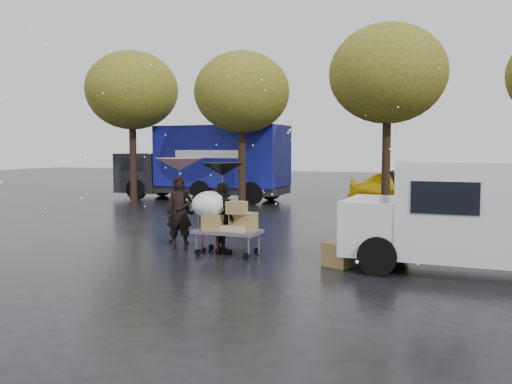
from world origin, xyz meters
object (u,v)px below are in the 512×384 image
at_px(shopping_cart, 210,208).
at_px(blue_truck, 206,163).
at_px(person_pink, 180,213).
at_px(vendor_cart, 231,224).
at_px(person_black, 223,218).
at_px(white_van, 480,215).
at_px(yellow_taxi, 408,190).

height_order(shopping_cart, blue_truck, blue_truck).
xyz_separation_m(person_pink, vendor_cart, (1.53, -0.33, -0.16)).
height_order(person_black, shopping_cart, person_black).
xyz_separation_m(shopping_cart, white_van, (5.81, 0.20, 0.10)).
height_order(person_pink, shopping_cart, person_pink).
distance_m(shopping_cart, yellow_taxi, 11.27).
relative_size(white_van, yellow_taxi, 1.02).
relative_size(vendor_cart, white_van, 0.31).
relative_size(blue_truck, yellow_taxi, 1.73).
height_order(shopping_cart, yellow_taxi, yellow_taxi).
relative_size(vendor_cart, blue_truck, 0.18).
bearing_deg(yellow_taxi, person_black, -170.07).
bearing_deg(white_van, shopping_cart, -177.99).
height_order(person_pink, white_van, white_van).
bearing_deg(yellow_taxi, blue_truck, 109.90).
distance_m(person_pink, yellow_taxi, 11.34).
xyz_separation_m(person_black, blue_truck, (-6.51, 11.60, 0.92)).
xyz_separation_m(vendor_cart, blue_truck, (-6.77, 11.71, 1.03)).
distance_m(vendor_cart, blue_truck, 13.57).
bearing_deg(shopping_cart, person_pink, 165.58).
relative_size(person_pink, person_black, 1.06).
bearing_deg(yellow_taxi, shopping_cart, -171.47).
xyz_separation_m(blue_truck, yellow_taxi, (9.41, -0.83, -0.94)).
distance_m(person_pink, white_van, 6.80).
bearing_deg(vendor_cart, person_pink, 168.03).
relative_size(person_black, blue_truck, 0.20).
bearing_deg(blue_truck, person_black, -60.68).
xyz_separation_m(white_van, blue_truck, (-12.03, 11.43, 0.60)).
distance_m(vendor_cart, white_van, 5.29).
bearing_deg(shopping_cart, white_van, 2.01).
bearing_deg(yellow_taxi, white_van, -141.11).
height_order(person_black, white_van, white_van).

